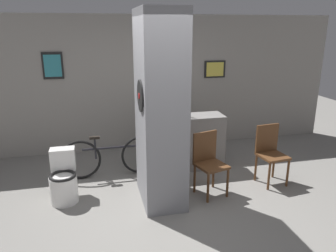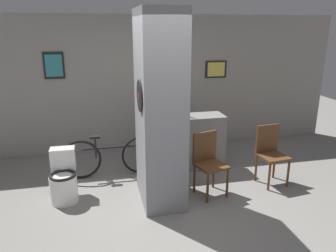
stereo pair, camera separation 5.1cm
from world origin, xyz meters
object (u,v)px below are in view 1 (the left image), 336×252
Objects in this scene: chair_near_pillar at (209,160)px; bicycle at (111,157)px; chair_by_doorway at (270,151)px; bottle_tall at (187,111)px; toilet at (64,180)px.

chair_near_pillar is 0.56× the size of bicycle.
bicycle is (-1.35, 0.89, -0.17)m from chair_near_pillar.
chair_by_doorway is 0.56× the size of bicycle.
chair_near_pillar is 1.04m from bottle_tall.
bicycle is (0.71, 0.64, 0.04)m from toilet.
toilet is at bearing 171.01° from chair_by_doorway.
toilet is 3.13m from chair_by_doorway.
bottle_tall reaches higher than toilet.
chair_by_doorway is at bearing -17.54° from bicycle.
chair_near_pillar is 1.07m from chair_by_doorway.
chair_by_doorway is 2.53m from bicycle.
bicycle is 6.07× the size of bottle_tall.
bottle_tall is (-0.07, 0.90, 0.52)m from chair_near_pillar.
chair_near_pillar is (2.06, -0.25, 0.21)m from toilet.
chair_near_pillar is 1.00× the size of chair_by_doorway.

